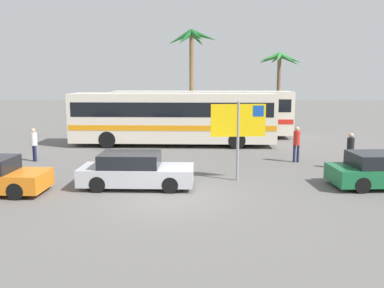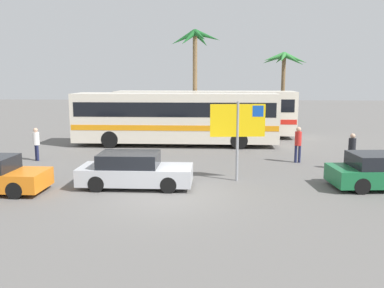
{
  "view_description": "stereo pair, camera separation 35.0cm",
  "coord_description": "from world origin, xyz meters",
  "px_view_note": "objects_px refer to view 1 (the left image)",
  "views": [
    {
      "loc": [
        1.4,
        -13.76,
        4.18
      ],
      "look_at": [
        0.81,
        3.72,
        1.3
      ],
      "focal_mm": 38.55,
      "sensor_mm": 36.0,
      "label": 1
    },
    {
      "loc": [
        1.75,
        -13.75,
        4.18
      ],
      "look_at": [
        0.81,
        3.72,
        1.3
      ],
      "focal_mm": 38.55,
      "sensor_mm": 36.0,
      "label": 2
    }
  ],
  "objects_px": {
    "bus_rear_coach": "(202,111)",
    "pedestrian_by_bus": "(297,141)",
    "bus_front_coach": "(173,116)",
    "pedestrian_crossing_lot": "(350,148)",
    "car_green": "(384,171)",
    "ferry_sign": "(239,123)",
    "pedestrian_near_sign": "(34,142)",
    "car_silver": "(135,171)"
  },
  "relations": [
    {
      "from": "bus_rear_coach",
      "to": "pedestrian_by_bus",
      "type": "bearing_deg",
      "value": -60.38
    },
    {
      "from": "bus_front_coach",
      "to": "pedestrian_crossing_lot",
      "type": "height_order",
      "value": "bus_front_coach"
    },
    {
      "from": "bus_rear_coach",
      "to": "car_green",
      "type": "bearing_deg",
      "value": -61.16
    },
    {
      "from": "pedestrian_crossing_lot",
      "to": "pedestrian_by_bus",
      "type": "height_order",
      "value": "pedestrian_by_bus"
    },
    {
      "from": "bus_front_coach",
      "to": "bus_rear_coach",
      "type": "height_order",
      "value": "same"
    },
    {
      "from": "ferry_sign",
      "to": "pedestrian_crossing_lot",
      "type": "distance_m",
      "value": 5.8
    },
    {
      "from": "pedestrian_near_sign",
      "to": "bus_front_coach",
      "type": "bearing_deg",
      "value": 174.31
    },
    {
      "from": "ferry_sign",
      "to": "pedestrian_near_sign",
      "type": "height_order",
      "value": "ferry_sign"
    },
    {
      "from": "ferry_sign",
      "to": "pedestrian_by_bus",
      "type": "xyz_separation_m",
      "value": [
        3.11,
        3.7,
        -1.28
      ]
    },
    {
      "from": "bus_front_coach",
      "to": "car_silver",
      "type": "relative_size",
      "value": 2.87
    },
    {
      "from": "pedestrian_near_sign",
      "to": "bus_rear_coach",
      "type": "bearing_deg",
      "value": -177.05
    },
    {
      "from": "bus_front_coach",
      "to": "car_silver",
      "type": "height_order",
      "value": "bus_front_coach"
    },
    {
      "from": "pedestrian_crossing_lot",
      "to": "pedestrian_by_bus",
      "type": "bearing_deg",
      "value": 114.63
    },
    {
      "from": "ferry_sign",
      "to": "pedestrian_crossing_lot",
      "type": "xyz_separation_m",
      "value": [
        5.2,
        2.18,
        -1.34
      ]
    },
    {
      "from": "bus_front_coach",
      "to": "bus_rear_coach",
      "type": "distance_m",
      "value": 3.93
    },
    {
      "from": "bus_rear_coach",
      "to": "pedestrian_near_sign",
      "type": "bearing_deg",
      "value": -133.85
    },
    {
      "from": "ferry_sign",
      "to": "car_silver",
      "type": "xyz_separation_m",
      "value": [
        -4.01,
        -1.19,
        -1.69
      ]
    },
    {
      "from": "bus_rear_coach",
      "to": "pedestrian_crossing_lot",
      "type": "height_order",
      "value": "bus_rear_coach"
    },
    {
      "from": "pedestrian_by_bus",
      "to": "car_silver",
      "type": "bearing_deg",
      "value": 123.46
    },
    {
      "from": "ferry_sign",
      "to": "pedestrian_by_bus",
      "type": "relative_size",
      "value": 1.82
    },
    {
      "from": "pedestrian_near_sign",
      "to": "ferry_sign",
      "type": "bearing_deg",
      "value": 117.3
    },
    {
      "from": "car_silver",
      "to": "pedestrian_near_sign",
      "type": "distance_m",
      "value": 7.49
    },
    {
      "from": "car_green",
      "to": "pedestrian_crossing_lot",
      "type": "relative_size",
      "value": 2.57
    },
    {
      "from": "car_silver",
      "to": "pedestrian_by_bus",
      "type": "relative_size",
      "value": 2.42
    },
    {
      "from": "ferry_sign",
      "to": "car_silver",
      "type": "bearing_deg",
      "value": -169.8
    },
    {
      "from": "pedestrian_crossing_lot",
      "to": "pedestrian_near_sign",
      "type": "xyz_separation_m",
      "value": [
        -15.05,
        1.31,
        -0.01
      ]
    },
    {
      "from": "bus_rear_coach",
      "to": "ferry_sign",
      "type": "height_order",
      "value": "ferry_sign"
    },
    {
      "from": "pedestrian_crossing_lot",
      "to": "bus_front_coach",
      "type": "bearing_deg",
      "value": 114.18
    },
    {
      "from": "pedestrian_by_bus",
      "to": "bus_rear_coach",
      "type": "bearing_deg",
      "value": 28.62
    },
    {
      "from": "bus_front_coach",
      "to": "pedestrian_by_bus",
      "type": "bearing_deg",
      "value": -36.68
    },
    {
      "from": "car_green",
      "to": "bus_rear_coach",
      "type": "bearing_deg",
      "value": 114.02
    },
    {
      "from": "car_silver",
      "to": "pedestrian_near_sign",
      "type": "bearing_deg",
      "value": 141.22
    },
    {
      "from": "car_green",
      "to": "pedestrian_by_bus",
      "type": "relative_size",
      "value": 2.43
    },
    {
      "from": "bus_rear_coach",
      "to": "ferry_sign",
      "type": "bearing_deg",
      "value": -82.3
    },
    {
      "from": "car_green",
      "to": "pedestrian_by_bus",
      "type": "distance_m",
      "value": 5.13
    },
    {
      "from": "bus_rear_coach",
      "to": "car_green",
      "type": "relative_size",
      "value": 2.86
    },
    {
      "from": "bus_front_coach",
      "to": "ferry_sign",
      "type": "bearing_deg",
      "value": -68.63
    },
    {
      "from": "car_green",
      "to": "pedestrian_crossing_lot",
      "type": "bearing_deg",
      "value": 90.18
    },
    {
      "from": "bus_rear_coach",
      "to": "pedestrian_by_bus",
      "type": "height_order",
      "value": "bus_rear_coach"
    },
    {
      "from": "pedestrian_by_bus",
      "to": "bus_front_coach",
      "type": "bearing_deg",
      "value": 52.32
    },
    {
      "from": "car_green",
      "to": "bus_front_coach",
      "type": "bearing_deg",
      "value": 128.46
    },
    {
      "from": "bus_rear_coach",
      "to": "ferry_sign",
      "type": "relative_size",
      "value": 3.83
    }
  ]
}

